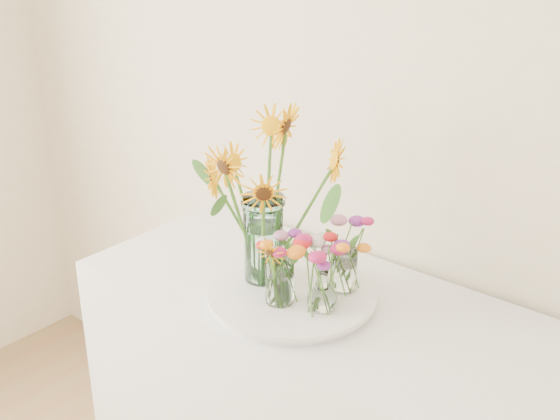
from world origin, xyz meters
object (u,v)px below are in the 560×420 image
object	(u,v)px
small_vase_b	(323,291)
small_vase_c	(344,270)
mason_jar	(263,239)
small_vase_a	(280,282)
tray	(292,298)

from	to	relation	value
small_vase_b	small_vase_c	world-z (taller)	small_vase_c
mason_jar	small_vase_b	size ratio (longest dim) A/B	2.21
mason_jar	small_vase_a	world-z (taller)	mason_jar
small_vase_a	small_vase_b	distance (m)	0.11
small_vase_a	tray	bearing A→B (deg)	96.75
tray	small_vase_b	world-z (taller)	small_vase_b
small_vase_a	small_vase_b	bearing A→B (deg)	21.21
small_vase_c	small_vase_b	bearing A→B (deg)	-80.97
small_vase_b	mason_jar	bearing A→B (deg)	172.76
small_vase_b	tray	bearing A→B (deg)	170.78
mason_jar	small_vase_a	bearing A→B (deg)	-31.14
tray	mason_jar	xyz separation A→B (m)	(-0.11, 0.01, 0.14)
mason_jar	small_vase_a	xyz separation A→B (m)	(0.11, -0.07, -0.06)
mason_jar	small_vase_b	distance (m)	0.23
small_vase_a	small_vase_c	xyz separation A→B (m)	(0.09, 0.16, -0.00)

